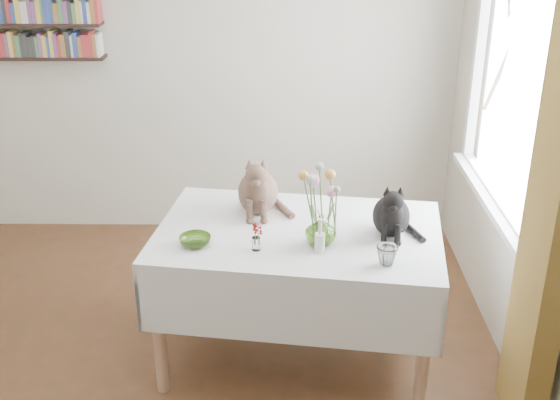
{
  "coord_description": "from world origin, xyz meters",
  "views": [
    {
      "loc": [
        0.73,
        -2.93,
        2.53
      ],
      "look_at": [
        0.7,
        0.39,
        1.05
      ],
      "focal_mm": 45.0,
      "sensor_mm": 36.0,
      "label": 1
    }
  ],
  "objects_px": {
    "black_cat": "(392,206)",
    "tabby_cat": "(258,181)",
    "flower_vase": "(321,230)",
    "dining_table": "(298,263)"
  },
  "relations": [
    {
      "from": "tabby_cat",
      "to": "black_cat",
      "type": "distance_m",
      "value": 0.77
    },
    {
      "from": "dining_table",
      "to": "tabby_cat",
      "type": "height_order",
      "value": "tabby_cat"
    },
    {
      "from": "black_cat",
      "to": "tabby_cat",
      "type": "bearing_deg",
      "value": 165.45
    },
    {
      "from": "tabby_cat",
      "to": "black_cat",
      "type": "relative_size",
      "value": 1.14
    },
    {
      "from": "dining_table",
      "to": "flower_vase",
      "type": "distance_m",
      "value": 0.35
    },
    {
      "from": "black_cat",
      "to": "flower_vase",
      "type": "xyz_separation_m",
      "value": [
        -0.38,
        -0.13,
        -0.08
      ]
    },
    {
      "from": "dining_table",
      "to": "black_cat",
      "type": "relative_size",
      "value": 5.1
    },
    {
      "from": "dining_table",
      "to": "black_cat",
      "type": "xyz_separation_m",
      "value": [
        0.49,
        -0.03,
        0.37
      ]
    },
    {
      "from": "tabby_cat",
      "to": "flower_vase",
      "type": "distance_m",
      "value": 0.54
    },
    {
      "from": "flower_vase",
      "to": "black_cat",
      "type": "bearing_deg",
      "value": 19.15
    }
  ]
}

